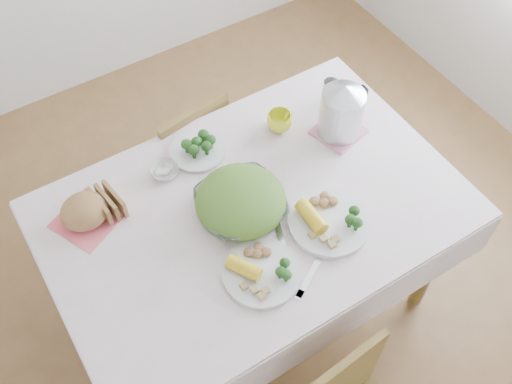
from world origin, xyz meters
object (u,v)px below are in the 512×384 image
salad_bowl (241,205)px  dinner_plate_left (262,273)px  dining_table (254,261)px  dinner_plate_right (329,223)px  chair_far (178,143)px  electric_kettle (341,112)px  yellow_mug (279,122)px

salad_bowl → dinner_plate_left: (-0.08, -0.26, -0.03)m
dining_table → dinner_plate_right: size_ratio=4.73×
chair_far → electric_kettle: 0.83m
chair_far → dinner_plate_right: bearing=92.7°
dining_table → chair_far: bearing=89.9°
dinner_plate_right → salad_bowl: bearing=137.8°
dinner_plate_left → yellow_mug: 0.67m
dining_table → salad_bowl: (-0.05, 0.01, 0.42)m
yellow_mug → electric_kettle: electric_kettle is taller
dinner_plate_right → electric_kettle: (0.29, 0.34, 0.11)m
dining_table → yellow_mug: bearing=43.7°
electric_kettle → dinner_plate_right: bearing=-110.4°
yellow_mug → dinner_plate_left: bearing=-128.3°
dinner_plate_left → dinner_plate_right: bearing=8.1°
dining_table → dinner_plate_left: size_ratio=5.24×
dining_table → yellow_mug: (0.29, 0.28, 0.43)m
salad_bowl → yellow_mug: size_ratio=3.03×
chair_far → salad_bowl: (-0.05, -0.66, 0.33)m
salad_bowl → dinner_plate_left: 0.27m
chair_far → electric_kettle: (0.48, -0.54, 0.42)m
dining_table → salad_bowl: size_ratio=4.54×
chair_far → salad_bowl: 0.74m
dinner_plate_left → electric_kettle: electric_kettle is taller
dinner_plate_right → yellow_mug: 0.49m
chair_far → yellow_mug: size_ratio=7.90×
dining_table → electric_kettle: electric_kettle is taller
chair_far → dinner_plate_right: size_ratio=2.71×
salad_bowl → dinner_plate_left: size_ratio=1.15×
chair_far → dining_table: bearing=80.7°
chair_far → dinner_plate_left: (-0.13, -0.92, 0.31)m
chair_far → yellow_mug: chair_far is taller
yellow_mug → dinner_plate_right: bearing=-102.1°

